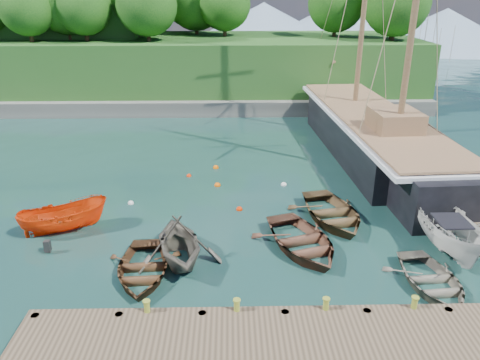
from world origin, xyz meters
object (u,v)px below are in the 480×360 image
(rowboat_2, at_px, (301,249))
(rowboat_1, at_px, (180,262))
(rowboat_4, at_px, (332,220))
(rowboat_3, at_px, (431,287))
(cabin_boat_white, at_px, (446,250))
(rowboat_0, at_px, (143,275))
(schooner, at_px, (372,138))
(motorboat_orange, at_px, (66,231))

(rowboat_2, bearing_deg, rowboat_1, 171.75)
(rowboat_1, height_order, rowboat_2, rowboat_1)
(rowboat_2, bearing_deg, rowboat_4, 36.69)
(rowboat_2, height_order, rowboat_3, rowboat_2)
(rowboat_2, distance_m, cabin_boat_white, 6.35)
(rowboat_1, relative_size, rowboat_2, 0.83)
(rowboat_0, bearing_deg, cabin_boat_white, 3.57)
(rowboat_0, distance_m, rowboat_2, 6.89)
(rowboat_1, relative_size, rowboat_3, 1.02)
(rowboat_4, height_order, cabin_boat_white, cabin_boat_white)
(rowboat_2, xyz_separation_m, schooner, (6.50, 12.35, 1.18))
(rowboat_1, bearing_deg, motorboat_orange, 138.80)
(cabin_boat_white, height_order, schooner, schooner)
(rowboat_1, bearing_deg, schooner, 33.85)
(rowboat_0, xyz_separation_m, rowboat_3, (11.20, -1.07, 0.00))
(rowboat_0, relative_size, cabin_boat_white, 0.81)
(rowboat_2, relative_size, schooner, 0.17)
(rowboat_0, xyz_separation_m, motorboat_orange, (-4.25, 3.76, 0.00))
(motorboat_orange, relative_size, cabin_boat_white, 0.77)
(rowboat_2, height_order, cabin_boat_white, cabin_boat_white)
(rowboat_4, bearing_deg, rowboat_2, -136.85)
(rowboat_1, bearing_deg, rowboat_2, -4.71)
(schooner, bearing_deg, rowboat_2, -120.80)
(rowboat_0, height_order, rowboat_2, rowboat_2)
(rowboat_4, height_order, motorboat_orange, motorboat_orange)
(cabin_boat_white, xyz_separation_m, schooner, (0.15, 12.57, 1.18))
(rowboat_3, distance_m, cabin_boat_white, 3.24)
(rowboat_3, bearing_deg, rowboat_4, 110.17)
(rowboat_3, bearing_deg, schooner, 77.47)
(rowboat_1, relative_size, rowboat_4, 0.83)
(motorboat_orange, bearing_deg, rowboat_3, -130.15)
(rowboat_4, xyz_separation_m, cabin_boat_white, (4.46, -2.90, 0.00))
(rowboat_2, bearing_deg, rowboat_3, -50.84)
(rowboat_0, bearing_deg, schooner, 43.62)
(rowboat_4, distance_m, motorboat_orange, 12.80)
(rowboat_0, distance_m, rowboat_4, 9.66)
(motorboat_orange, xyz_separation_m, cabin_boat_white, (17.23, -2.12, 0.00))
(rowboat_1, height_order, schooner, schooner)
(cabin_boat_white, bearing_deg, rowboat_2, 176.36)
(rowboat_3, xyz_separation_m, motorboat_orange, (-15.45, 4.83, 0.00))
(rowboat_1, distance_m, rowboat_3, 10.02)
(rowboat_4, distance_m, schooner, 10.77)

